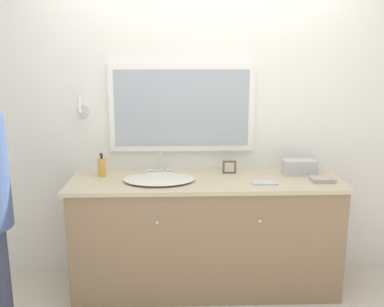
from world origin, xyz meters
The scene contains 8 objects.
wall_back centered at (0.00, 0.64, 1.28)m, with size 8.00×0.18×2.55m.
vanity_counter centered at (0.00, 0.31, 0.44)m, with size 2.03×0.61×0.87m.
sink_basin centered at (-0.35, 0.28, 0.89)m, with size 0.52×0.41×0.21m.
soap_bottle centered at (-0.79, 0.42, 0.95)m, with size 0.06×0.06×0.18m.
appliance_box centered at (0.73, 0.43, 0.93)m, with size 0.25×0.13×0.11m.
picture_frame centered at (0.19, 0.47, 0.92)m, with size 0.10×0.01×0.10m.
hand_towel_near_sink centered at (0.85, 0.22, 0.89)m, with size 0.16×0.12×0.03m.
metal_tray centered at (0.41, 0.19, 0.88)m, with size 0.18×0.10×0.01m.
Camera 1 is at (-0.21, -2.75, 1.77)m, focal length 40.00 mm.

